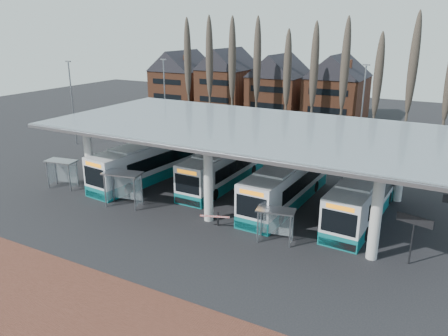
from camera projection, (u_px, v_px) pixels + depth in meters
The scene contains 17 objects.
ground at pixel (191, 233), 31.17m from camera, with size 140.00×140.00×0.00m, color black.
brick_strip at pixel (57, 330), 21.15m from camera, with size 70.00×10.00×0.03m, color brown.
station_canopy at pixel (242, 133), 36.09m from camera, with size 32.00×16.00×6.34m.
poplar_row at pixel (329, 69), 56.00m from camera, with size 45.10×1.10×14.50m.
townhouse_row at pixel (253, 77), 73.23m from camera, with size 36.80×10.30×12.25m.
lamp_post_a at pixel (165, 97), 56.08m from camera, with size 0.80×0.16×10.17m.
lamp_post_b at pixel (362, 109), 48.48m from camera, with size 0.80×0.16×10.17m.
lamp_post_d at pixel (72, 102), 53.04m from camera, with size 0.80×0.16×10.17m.
bus_0 at pixel (150, 161), 41.83m from camera, with size 4.13×13.40×3.66m.
bus_1 at pixel (225, 167), 40.49m from camera, with size 2.76×12.45×3.46m.
bus_2 at pixel (287, 184), 36.00m from camera, with size 3.16×12.85×3.55m.
bus_3 at pixel (364, 196), 33.50m from camera, with size 3.31×12.66×3.49m.
shelter_0 at pixel (63, 167), 39.53m from camera, with size 2.97×1.84×2.58m.
shelter_1 at pixel (124, 181), 35.38m from camera, with size 3.34×2.12×2.88m.
shelter_2 at pixel (276, 218), 29.50m from camera, with size 2.76×1.71×2.39m.
info_sign_0 at pixel (414, 224), 26.27m from camera, with size 2.14×0.65×3.25m.
barrier at pixel (216, 217), 31.72m from camera, with size 2.08×0.95×1.09m.
Camera 1 is at (15.57, -23.63, 14.06)m, focal length 35.00 mm.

